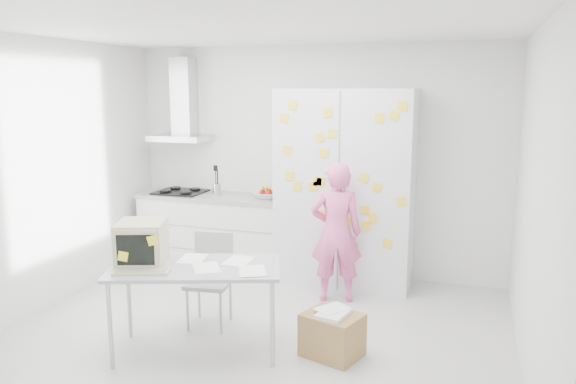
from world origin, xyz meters
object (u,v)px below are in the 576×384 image
(desk, at_px, (161,254))
(cardboard_box, at_px, (332,334))
(person, at_px, (336,232))
(chair, at_px, (211,273))

(desk, bearing_deg, cardboard_box, -6.05)
(person, xyz_separation_m, cardboard_box, (0.27, -1.23, -0.55))
(chair, height_order, cardboard_box, chair)
(desk, height_order, chair, desk)
(chair, relative_size, cardboard_box, 1.58)
(cardboard_box, bearing_deg, person, 102.52)
(desk, distance_m, chair, 0.74)
(person, distance_m, desk, 1.93)
(chair, bearing_deg, cardboard_box, -21.16)
(person, height_order, cardboard_box, person)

